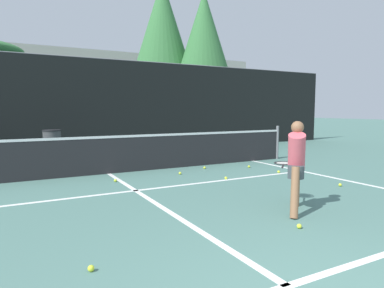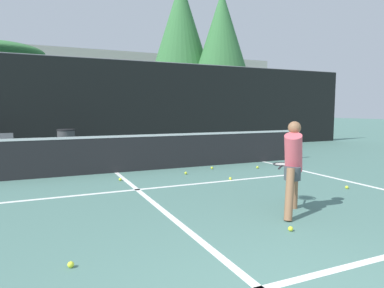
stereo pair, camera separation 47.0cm
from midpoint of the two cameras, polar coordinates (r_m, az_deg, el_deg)
court_baseline_near at (r=3.41m, az=11.51°, el=-22.26°), size 11.00×0.10×0.01m
court_service_line at (r=6.93m, az=-11.31°, el=-7.63°), size 8.25×0.10×0.01m
court_center_mark at (r=5.95m, az=-8.25°, el=-9.83°), size 0.10×6.20×0.01m
court_sideline_right at (r=8.56m, az=21.52°, el=-5.36°), size 0.10×7.20×0.01m
net at (r=8.78m, az=-15.28°, el=-1.53°), size 11.09×0.09×1.07m
fence_back at (r=13.02m, az=-19.84°, el=6.01°), size 24.00×0.06×3.47m
player_practicing at (r=5.53m, az=14.60°, el=-2.94°), size 0.84×1.09×1.42m
tennis_ball_scattered_1 at (r=7.88m, az=3.97°, el=-5.69°), size 0.07×0.07×0.07m
tennis_ball_scattered_2 at (r=9.22m, az=0.65°, el=-3.99°), size 0.07×0.07×0.07m
tennis_ball_scattered_3 at (r=4.88m, az=14.76°, el=-13.13°), size 0.07×0.07×0.07m
tennis_ball_scattered_4 at (r=9.51m, az=8.09°, el=-3.75°), size 0.07×0.07×0.07m
tennis_ball_scattered_5 at (r=8.85m, az=12.78°, el=-4.54°), size 0.07×0.07×0.07m
tennis_ball_scattered_6 at (r=3.80m, az=-20.12°, el=-18.94°), size 0.07×0.07×0.07m
tennis_ball_scattered_7 at (r=7.71m, az=21.88°, el=-6.35°), size 0.07×0.07×0.07m
tennis_ball_scattered_8 at (r=8.46m, az=-3.61°, el=-4.89°), size 0.07×0.07×0.07m
tennis_ball_scattered_10 at (r=7.83m, az=-14.35°, el=-5.92°), size 0.07×0.07×0.07m
trash_bin at (r=11.72m, az=-23.33°, el=-0.15°), size 0.57×0.57×0.96m
parked_car at (r=16.97m, az=-29.74°, el=1.57°), size 1.76×4.00×1.37m
tree_west at (r=21.20m, az=1.32°, el=17.85°), size 3.20×3.20×8.54m
tree_mid at (r=22.89m, az=-5.57°, el=19.13°), size 3.66×3.66×9.75m
building_far at (r=28.02m, az=-24.58°, el=8.24°), size 36.00×2.40×6.10m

